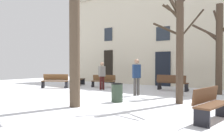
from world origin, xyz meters
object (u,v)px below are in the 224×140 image
person_by_shop_door (137,75)px  tree_right_of_center (219,47)px  tree_near_facade (180,27)px  bench_near_center_tree (104,81)px  bench_near_lamp (79,79)px  bench_back_to_back_right (55,81)px  bench_far_corner (172,82)px  tree_foreground (179,45)px  tree_center (76,23)px  person_strolling (102,74)px  litter_bin (117,93)px  bench_facing_shops (211,104)px

person_by_shop_door → tree_right_of_center: bearing=169.9°
tree_near_facade → bench_near_center_tree: bearing=153.1°
bench_near_lamp → bench_near_center_tree: 2.37m
tree_right_of_center → bench_back_to_back_right: size_ratio=2.70×
bench_near_center_tree → bench_near_lamp: bearing=156.7°
bench_far_corner → bench_near_center_tree: bearing=15.7°
tree_foreground → bench_near_center_tree: tree_foreground is taller
tree_center → person_strolling: (-2.90, 5.01, -2.14)m
litter_bin → bench_back_to_back_right: size_ratio=0.45×
tree_near_facade → bench_far_corner: tree_near_facade is taller
tree_center → person_strolling: 6.17m
tree_foreground → bench_near_lamp: 8.41m
bench_back_to_back_right → person_by_shop_door: person_by_shop_door is taller
bench_back_to_back_right → bench_far_corner: bearing=-4.9°
tree_foreground → bench_far_corner: (-1.13, 1.88, -2.03)m
litter_bin → tree_right_of_center: bearing=61.4°
litter_bin → bench_back_to_back_right: 6.99m
tree_right_of_center → litter_bin: 6.24m
person_strolling → litter_bin: bearing=68.6°
tree_right_of_center → bench_facing_shops: (1.11, -6.23, -2.02)m
litter_bin → bench_facing_shops: size_ratio=0.46×
bench_far_corner → person_strolling: person_strolling is taller
tree_foreground → bench_far_corner: 2.99m
bench_near_lamp → person_strolling: person_strolling is taller
bench_near_lamp → bench_near_center_tree: size_ratio=0.93×
person_by_shop_door → person_strolling: person_by_shop_door is taller
tree_foreground → tree_near_facade: tree_near_facade is taller
tree_right_of_center → bench_near_center_tree: size_ratio=2.77×
bench_back_to_back_right → person_by_shop_door: bearing=-29.2°
bench_near_lamp → person_by_shop_door: 6.79m
bench_far_corner → person_strolling: bearing=35.3°
tree_right_of_center → tree_foreground: (-1.47, -1.70, 0.03)m
bench_near_lamp → bench_back_to_back_right: size_ratio=0.90×
tree_foreground → bench_facing_shops: (2.58, -4.53, -2.05)m
tree_near_facade → person_by_shop_door: tree_near_facade is taller
litter_bin → bench_far_corner: (0.21, 5.34, 0.10)m
tree_right_of_center → tree_foreground: 2.25m
bench_near_center_tree → bench_far_corner: (4.59, 0.79, 0.07)m
tree_right_of_center → tree_near_facade: size_ratio=0.82×
bench_near_lamp → bench_near_center_tree: bearing=-120.3°
person_strolling → bench_facing_shops: bearing=81.4°
person_by_shop_door → tree_center: bearing=34.7°
bench_far_corner → person_by_shop_door: (-0.60, -3.11, 0.54)m
bench_facing_shops → bench_near_center_tree: 10.02m
tree_foreground → litter_bin: bearing=-111.1°
tree_foreground → bench_near_center_tree: bearing=169.2°
tree_near_facade → litter_bin: bearing=-151.9°
tree_right_of_center → person_strolling: (-6.28, -1.90, -1.54)m
bench_near_lamp → person_strolling: bearing=-141.6°
tree_right_of_center → tree_center: bearing=-116.1°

